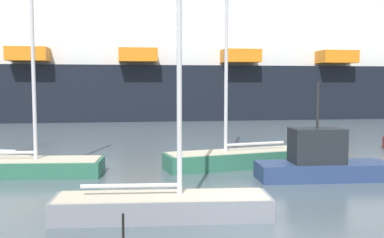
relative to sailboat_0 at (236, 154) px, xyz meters
The scene contains 6 objects.
ground_plane 9.31m from the sailboat_0, 101.07° to the right, with size 600.00×600.00×0.00m, color #4C5B66.
sailboat_0 is the anchor object (origin of this frame).
sailboat_1 9.03m from the sailboat_0, 118.77° to the right, with size 6.95×2.11×11.53m.
sailboat_2 10.25m from the sailboat_0, behind, with size 7.39×2.74×11.26m.
fishing_boat_0 4.46m from the sailboat_0, 47.08° to the right, with size 5.93×2.23×4.33m.
cruise_ship 36.21m from the sailboat_0, 97.22° to the left, with size 114.88×18.04×22.40m.
Camera 1 is at (-3.59, -12.36, 4.25)m, focal length 40.94 mm.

